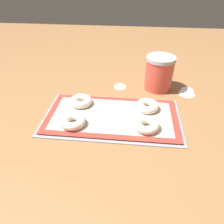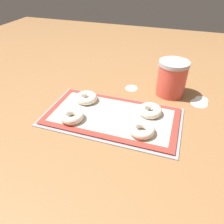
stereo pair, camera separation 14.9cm
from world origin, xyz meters
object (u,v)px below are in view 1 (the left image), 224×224
at_px(bagel_front_left, 73,121).
at_px(bagel_back_left, 81,101).
at_px(bagel_front_right, 147,125).
at_px(bagel_back_right, 147,106).
at_px(baking_tray, 112,117).
at_px(flour_canister, 159,73).

bearing_deg(bagel_front_left, bagel_back_left, 90.63).
xyz_separation_m(bagel_front_right, bagel_back_left, (-0.26, 0.13, 0.00)).
xyz_separation_m(bagel_front_left, bagel_back_right, (0.27, 0.13, 0.00)).
relative_size(bagel_front_right, bagel_back_left, 1.00).
relative_size(baking_tray, bagel_back_left, 5.70).
height_order(bagel_front_left, flour_canister, flour_canister).
distance_m(bagel_front_right, flour_canister, 0.33).
bearing_deg(bagel_back_right, bagel_back_left, 178.51).
distance_m(bagel_front_right, bagel_back_left, 0.29).
height_order(baking_tray, bagel_front_left, bagel_front_left).
bearing_deg(bagel_front_right, baking_tray, 153.02).
relative_size(bagel_back_left, bagel_back_right, 1.00).
bearing_deg(bagel_front_right, flour_canister, 79.44).
bearing_deg(bagel_front_left, flour_canister, 45.42).
distance_m(baking_tray, flour_canister, 0.33).
xyz_separation_m(baking_tray, bagel_back_right, (0.14, 0.06, 0.02)).
relative_size(baking_tray, bagel_back_right, 5.70).
bearing_deg(bagel_back_right, flour_canister, 74.92).
xyz_separation_m(bagel_front_right, bagel_back_right, (0.01, 0.12, 0.00)).
bearing_deg(bagel_back_left, bagel_back_right, -1.49).
height_order(bagel_front_right, flour_canister, flour_canister).
height_order(baking_tray, flour_canister, flour_canister).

